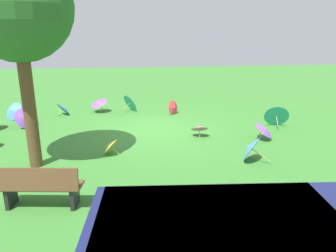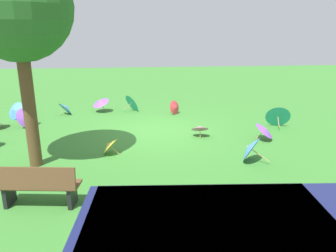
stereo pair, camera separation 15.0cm
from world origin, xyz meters
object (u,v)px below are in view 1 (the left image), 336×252
object	(u,v)px
parasol_purple_0	(99,102)
parasol_purple_1	(26,118)
parasol_purple_3	(265,129)
parasol_teal_2	(276,115)
parasol_blue_0	(250,147)
parasol_red_4	(174,107)
park_bench	(40,186)
parasol_pink_0	(199,128)
parasol_teal_4	(131,102)
parasol_yellow_1	(109,145)
shade_tree	(17,7)
parasol_blue_1	(64,108)
parasol_blue_2	(12,111)

from	to	relation	value
parasol_purple_0	parasol_purple_1	xyz separation A→B (m)	(2.41, 1.99, -0.08)
parasol_purple_0	parasol_purple_1	bearing A→B (deg)	39.52
parasol_purple_0	parasol_purple_3	world-z (taller)	parasol_purple_0
parasol_teal_2	parasol_blue_0	bearing A→B (deg)	54.95
parasol_purple_3	parasol_red_4	distance (m)	4.32
park_bench	parasol_purple_3	world-z (taller)	park_bench
parasol_purple_0	parasol_red_4	bearing A→B (deg)	166.78
parasol_pink_0	parasol_teal_2	world-z (taller)	parasol_teal_2
parasol_teal_4	parasol_yellow_1	bearing A→B (deg)	82.26
parasol_purple_0	parasol_purple_3	bearing A→B (deg)	142.35
parasol_teal_2	parasol_purple_3	xyz separation A→B (m)	(1.04, 1.43, -0.08)
shade_tree	parasol_purple_0	world-z (taller)	shade_tree
park_bench	parasol_purple_0	size ratio (longest dim) A/B	1.65
parasol_red_4	parasol_purple_0	bearing A→B (deg)	-13.22
parasol_purple_1	parasol_teal_4	distance (m)	4.29
parasol_blue_1	parasol_teal_4	size ratio (longest dim) A/B	0.88
parasol_yellow_1	parasol_purple_0	bearing A→B (deg)	-81.92
parasol_teal_4	parasol_purple_0	bearing A→B (deg)	0.37
parasol_purple_1	parasol_purple_0	bearing A→B (deg)	-140.48
parasol_purple_3	parasol_blue_1	bearing A→B (deg)	-30.08
parasol_purple_0	parasol_pink_0	bearing A→B (deg)	133.94
parasol_red_4	parasol_blue_2	size ratio (longest dim) A/B	0.66
parasol_purple_1	parasol_purple_3	bearing A→B (deg)	163.85
parasol_purple_1	parasol_purple_3	world-z (taller)	parasol_purple_1
parasol_blue_0	parasol_purple_0	bearing A→B (deg)	-52.86
parasol_purple_0	parasol_teal_4	xyz separation A→B (m)	(-1.39, -0.01, -0.06)
parasol_purple_0	park_bench	bearing A→B (deg)	86.51
parasol_blue_0	parasol_yellow_1	xyz separation A→B (m)	(3.77, -0.93, -0.11)
parasol_pink_0	parasol_blue_2	size ratio (longest dim) A/B	0.66
park_bench	parasol_purple_3	bearing A→B (deg)	-150.34
parasol_blue_2	parasol_blue_1	bearing A→B (deg)	-164.28
parasol_purple_0	parasol_blue_0	bearing A→B (deg)	127.14
parasol_blue_2	parasol_yellow_1	bearing A→B (deg)	133.41
parasol_blue_0	parasol_purple_1	bearing A→B (deg)	-29.68
park_bench	parasol_pink_0	xyz separation A→B (m)	(-4.05, -4.03, -0.17)
parasol_teal_4	parasol_teal_2	bearing A→B (deg)	151.12
shade_tree	parasol_red_4	distance (m)	7.40
parasol_purple_1	parasol_blue_0	bearing A→B (deg)	150.32
parasol_purple_1	parasol_pink_0	bearing A→B (deg)	163.93
parasol_blue_2	parasol_red_4	bearing A→B (deg)	-179.50
shade_tree	parasol_yellow_1	bearing A→B (deg)	-162.11
parasol_purple_1	parasol_blue_1	distance (m)	2.00
parasol_pink_0	parasol_red_4	xyz separation A→B (m)	(0.44, -2.98, 0.00)
parasol_purple_1	parasol_red_4	bearing A→B (deg)	-167.30
parasol_blue_1	parasol_teal_2	xyz separation A→B (m)	(-8.01, 2.61, 0.14)
shade_tree	parasol_teal_4	xyz separation A→B (m)	(-2.53, -5.60, -3.50)
parasol_blue_0	parasol_pink_0	xyz separation A→B (m)	(0.90, -2.20, -0.08)
parasol_blue_0	parasol_blue_2	world-z (taller)	parasol_blue_0
parasol_purple_1	parasol_blue_1	xyz separation A→B (m)	(-1.02, -1.72, -0.08)
parasol_blue_1	parasol_yellow_1	bearing A→B (deg)	113.95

